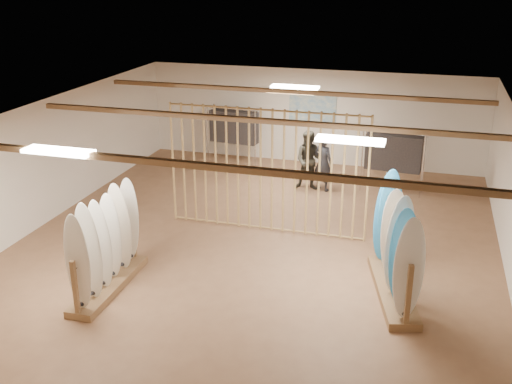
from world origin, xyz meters
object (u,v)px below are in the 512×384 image
(clothing_rack_a, at_px, (234,127))
(shopper_b, at_px, (310,157))
(rack_left, at_px, (107,258))
(rack_right, at_px, (395,260))
(shopper_a, at_px, (323,159))
(clothing_rack_b, at_px, (394,153))

(clothing_rack_a, xyz_separation_m, shopper_b, (2.65, -1.73, -0.18))
(rack_left, height_order, rack_right, rack_right)
(rack_left, distance_m, shopper_a, 6.86)
(clothing_rack_a, distance_m, clothing_rack_b, 4.95)
(rack_right, bearing_deg, rack_left, 179.90)
(rack_right, xyz_separation_m, clothing_rack_b, (-0.43, 5.36, 0.39))
(clothing_rack_a, bearing_deg, rack_left, -82.00)
(clothing_rack_a, height_order, shopper_a, shopper_a)
(shopper_a, distance_m, shopper_b, 0.36)
(shopper_b, bearing_deg, rack_right, -66.35)
(rack_right, height_order, clothing_rack_b, rack_right)
(clothing_rack_b, height_order, shopper_a, shopper_a)
(clothing_rack_a, xyz_separation_m, clothing_rack_b, (4.77, -1.31, -0.02))
(rack_right, xyz_separation_m, shopper_a, (-2.19, 4.98, 0.16))
(rack_right, relative_size, clothing_rack_a, 1.52)
(rack_left, xyz_separation_m, shopper_a, (2.84, 6.24, 0.22))
(rack_right, height_order, clothing_rack_a, rack_right)
(clothing_rack_b, bearing_deg, shopper_b, -163.94)
(clothing_rack_b, distance_m, shopper_a, 1.82)
(rack_left, bearing_deg, clothing_rack_b, 53.89)
(rack_right, bearing_deg, clothing_rack_b, 80.46)
(rack_right, distance_m, shopper_a, 5.44)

